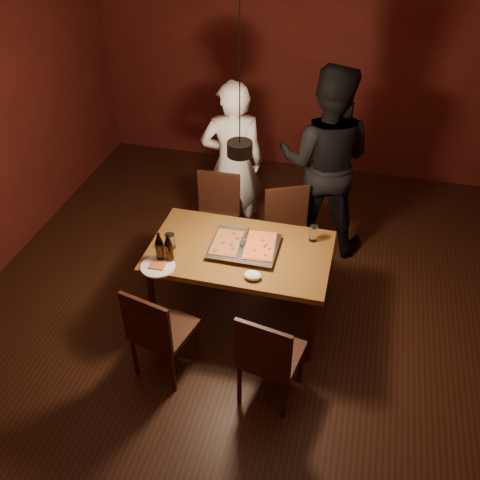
% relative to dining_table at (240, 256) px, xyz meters
% --- Properties ---
extents(room_shell, '(6.00, 6.00, 6.00)m').
position_rel_dining_table_xyz_m(room_shell, '(0.03, -0.13, 0.72)').
color(room_shell, '#36190E').
rests_on(room_shell, ground).
extents(dining_table, '(1.50, 0.90, 0.75)m').
position_rel_dining_table_xyz_m(dining_table, '(0.00, 0.00, 0.00)').
color(dining_table, brown).
rests_on(dining_table, floor).
extents(chair_far_left, '(0.43, 0.43, 0.49)m').
position_rel_dining_table_xyz_m(chair_far_left, '(-0.44, 0.82, -0.14)').
color(chair_far_left, '#38190F').
rests_on(chair_far_left, floor).
extents(chair_far_right, '(0.56, 0.56, 0.49)m').
position_rel_dining_table_xyz_m(chair_far_right, '(0.29, 0.72, -0.14)').
color(chair_far_right, '#38190F').
rests_on(chair_far_right, floor).
extents(chair_near_left, '(0.51, 0.51, 0.49)m').
position_rel_dining_table_xyz_m(chair_near_left, '(-0.45, -0.80, -0.14)').
color(chair_near_left, '#38190F').
rests_on(chair_near_left, floor).
extents(chair_near_right, '(0.49, 0.49, 0.49)m').
position_rel_dining_table_xyz_m(chair_near_right, '(0.42, -0.84, -0.14)').
color(chair_near_right, '#38190F').
rests_on(chair_near_right, floor).
extents(pizza_tray, '(0.55, 0.45, 0.05)m').
position_rel_dining_table_xyz_m(pizza_tray, '(0.03, 0.01, 0.10)').
color(pizza_tray, silver).
rests_on(pizza_tray, dining_table).
extents(pizza_meat, '(0.23, 0.36, 0.02)m').
position_rel_dining_table_xyz_m(pizza_meat, '(-0.11, -0.00, 0.13)').
color(pizza_meat, maroon).
rests_on(pizza_meat, pizza_tray).
extents(pizza_cheese, '(0.28, 0.41, 0.02)m').
position_rel_dining_table_xyz_m(pizza_cheese, '(0.16, 0.02, 0.13)').
color(pizza_cheese, gold).
rests_on(pizza_cheese, pizza_tray).
extents(spatula, '(0.10, 0.24, 0.04)m').
position_rel_dining_table_xyz_m(spatula, '(0.03, 0.04, 0.14)').
color(spatula, silver).
rests_on(spatula, pizza_tray).
extents(beer_bottle_a, '(0.07, 0.07, 0.26)m').
position_rel_dining_table_xyz_m(beer_bottle_a, '(-0.59, -0.28, 0.20)').
color(beer_bottle_a, black).
rests_on(beer_bottle_a, dining_table).
extents(beer_bottle_b, '(0.07, 0.07, 0.26)m').
position_rel_dining_table_xyz_m(beer_bottle_b, '(-0.51, -0.28, 0.20)').
color(beer_bottle_b, black).
rests_on(beer_bottle_b, dining_table).
extents(water_glass_left, '(0.08, 0.08, 0.13)m').
position_rel_dining_table_xyz_m(water_glass_left, '(-0.57, -0.11, 0.14)').
color(water_glass_left, silver).
rests_on(water_glass_left, dining_table).
extents(water_glass_right, '(0.07, 0.07, 0.14)m').
position_rel_dining_table_xyz_m(water_glass_right, '(0.57, 0.27, 0.15)').
color(water_glass_right, silver).
rests_on(water_glass_right, dining_table).
extents(plate_slice, '(0.28, 0.28, 0.03)m').
position_rel_dining_table_xyz_m(plate_slice, '(-0.58, -0.38, 0.08)').
color(plate_slice, white).
rests_on(plate_slice, dining_table).
extents(napkin, '(0.14, 0.11, 0.06)m').
position_rel_dining_table_xyz_m(napkin, '(0.18, -0.32, 0.10)').
color(napkin, white).
rests_on(napkin, dining_table).
extents(diner_white, '(0.73, 0.59, 1.72)m').
position_rel_dining_table_xyz_m(diner_white, '(-0.37, 1.18, 0.18)').
color(diner_white, white).
rests_on(diner_white, floor).
extents(diner_dark, '(0.95, 0.75, 1.92)m').
position_rel_dining_table_xyz_m(diner_dark, '(0.53, 1.27, 0.28)').
color(diner_dark, black).
rests_on(diner_dark, floor).
extents(pendant_lamp, '(0.18, 0.18, 1.10)m').
position_rel_dining_table_xyz_m(pendant_lamp, '(0.03, -0.13, 1.08)').
color(pendant_lamp, black).
rests_on(pendant_lamp, ceiling).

